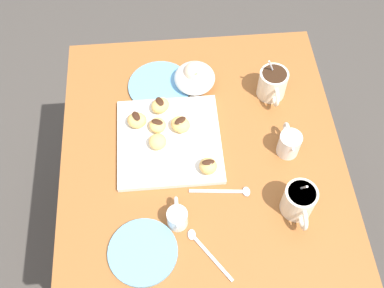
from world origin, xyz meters
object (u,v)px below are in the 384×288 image
coffee_mug_cream_right (299,201)px  beignet_0 (158,142)px  cream_pitcher_white (289,143)px  coffee_mug_cream_left (273,84)px  beignet_2 (158,125)px  dining_table (201,176)px  pastry_plate_square (169,141)px  beignet_1 (160,105)px  saucer_sky_right (160,86)px  ice_cream_bowl (194,77)px  chocolate_sauce_pitcher (177,217)px  saucer_sky_left (143,252)px  beignet_3 (180,124)px  beignet_4 (137,120)px  beignet_5 (208,166)px

coffee_mug_cream_right → beignet_0: 0.40m
cream_pitcher_white → beignet_0: size_ratio=2.14×
cream_pitcher_white → beignet_0: (-0.04, -0.35, -0.01)m
coffee_mug_cream_left → beignet_2: bearing=-72.5°
dining_table → pastry_plate_square: size_ratio=3.02×
coffee_mug_cream_left → beignet_1: bearing=-82.8°
dining_table → beignet_1: 0.25m
saucer_sky_right → ice_cream_bowl: bearing=89.2°
pastry_plate_square → ice_cream_bowl: ice_cream_bowl is taller
dining_table → cream_pitcher_white: (0.02, 0.23, 0.19)m
ice_cream_bowl → beignet_1: size_ratio=2.19×
pastry_plate_square → chocolate_sauce_pitcher: size_ratio=3.10×
coffee_mug_cream_right → saucer_sky_left: bearing=-78.1°
coffee_mug_cream_left → saucer_sky_left: bearing=-40.7°
coffee_mug_cream_right → ice_cream_bowl: (-0.43, -0.23, -0.01)m
pastry_plate_square → beignet_3: bearing=135.2°
coffee_mug_cream_right → beignet_0: bearing=-121.6°
cream_pitcher_white → ice_cream_bowl: ice_cream_bowl is taller
pastry_plate_square → beignet_0: 0.04m
coffee_mug_cream_left → ice_cream_bowl: bearing=-102.8°
beignet_4 → beignet_5: size_ratio=1.13×
pastry_plate_square → beignet_1: (-0.10, -0.02, 0.03)m
dining_table → saucer_sky_right: size_ratio=4.54×
chocolate_sauce_pitcher → saucer_sky_right: (-0.44, -0.02, -0.03)m
coffee_mug_cream_right → beignet_5: bearing=-120.0°
coffee_mug_cream_left → beignet_3: 0.30m
chocolate_sauce_pitcher → saucer_sky_left: 0.12m
coffee_mug_cream_left → pastry_plate_square: bearing=-64.8°
pastry_plate_square → coffee_mug_cream_right: coffee_mug_cream_right is taller
dining_table → ice_cream_bowl: ice_cream_bowl is taller
beignet_0 → beignet_3: 0.08m
cream_pitcher_white → beignet_4: (-0.11, -0.41, -0.00)m
coffee_mug_cream_left → coffee_mug_cream_right: same height
coffee_mug_cream_right → beignet_5: 0.25m
ice_cream_bowl → chocolate_sauce_pitcher: ice_cream_bowl is taller
beignet_1 → coffee_mug_cream_right: bearing=44.8°
beignet_2 → beignet_4: bearing=-108.7°
coffee_mug_cream_left → chocolate_sauce_pitcher: size_ratio=1.47×
beignet_1 → beignet_5: (0.21, 0.12, 0.00)m
coffee_mug_cream_right → chocolate_sauce_pitcher: 0.30m
chocolate_sauce_pitcher → beignet_1: chocolate_sauce_pitcher is taller
beignet_2 → beignet_0: bearing=-2.3°
cream_pitcher_white → saucer_sky_right: size_ratio=0.55×
chocolate_sauce_pitcher → beignet_4: size_ratio=1.70×
coffee_mug_cream_left → beignet_5: bearing=-40.6°
ice_cream_bowl → saucer_sky_left: 0.54m
cream_pitcher_white → dining_table: bearing=-93.8°
coffee_mug_cream_right → ice_cream_bowl: size_ratio=1.12×
pastry_plate_square → ice_cream_bowl: (-0.20, 0.08, 0.03)m
coffee_mug_cream_left → beignet_4: coffee_mug_cream_left is taller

